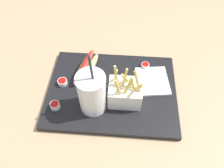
# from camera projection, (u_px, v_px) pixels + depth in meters

# --- Properties ---
(ground_plane) EXTENTS (2.40, 2.40, 0.02)m
(ground_plane) POSITION_uv_depth(u_px,v_px,m) (112.00, 94.00, 0.80)
(ground_plane) COLOR tan
(food_tray) EXTENTS (0.46, 0.34, 0.02)m
(food_tray) POSITION_uv_depth(u_px,v_px,m) (112.00, 91.00, 0.79)
(food_tray) COLOR black
(food_tray) RESTS_ON ground_plane
(soda_cup) EXTENTS (0.09, 0.09, 0.24)m
(soda_cup) POSITION_uv_depth(u_px,v_px,m) (92.00, 93.00, 0.67)
(soda_cup) COLOR white
(soda_cup) RESTS_ON food_tray
(fries_basket) EXTENTS (0.11, 0.09, 0.16)m
(fries_basket) POSITION_uv_depth(u_px,v_px,m) (125.00, 92.00, 0.72)
(fries_basket) COLOR white
(fries_basket) RESTS_ON food_tray
(hot_dog_1) EXTENTS (0.09, 0.17, 0.06)m
(hot_dog_1) POSITION_uv_depth(u_px,v_px,m) (86.00, 67.00, 0.81)
(hot_dog_1) COLOR #DBB775
(hot_dog_1) RESTS_ON food_tray
(ketchup_cup_1) EXTENTS (0.03, 0.03, 0.02)m
(ketchup_cup_1) POSITION_uv_depth(u_px,v_px,m) (145.00, 66.00, 0.83)
(ketchup_cup_1) COLOR white
(ketchup_cup_1) RESTS_ON food_tray
(ketchup_cup_2) EXTENTS (0.03, 0.03, 0.02)m
(ketchup_cup_2) POSITION_uv_depth(u_px,v_px,m) (62.00, 82.00, 0.78)
(ketchup_cup_2) COLOR white
(ketchup_cup_2) RESTS_ON food_tray
(ketchup_cup_3) EXTENTS (0.03, 0.03, 0.02)m
(ketchup_cup_3) POSITION_uv_depth(u_px,v_px,m) (55.00, 105.00, 0.72)
(ketchup_cup_3) COLOR white
(ketchup_cup_3) RESTS_ON food_tray
(napkin_stack) EXTENTS (0.13, 0.14, 0.01)m
(napkin_stack) POSITION_uv_depth(u_px,v_px,m) (152.00, 81.00, 0.79)
(napkin_stack) COLOR white
(napkin_stack) RESTS_ON food_tray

